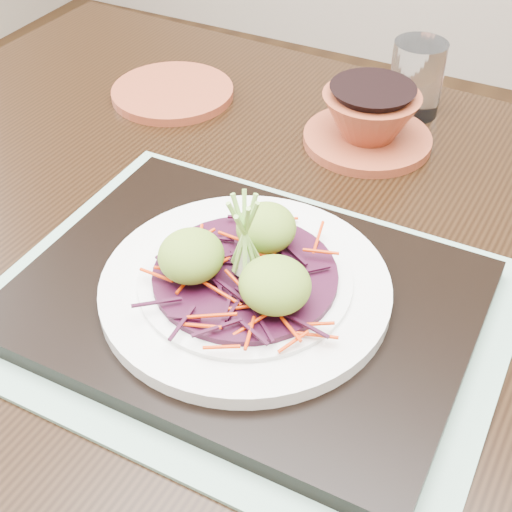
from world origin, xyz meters
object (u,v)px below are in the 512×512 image
at_px(dining_table, 316,347).
at_px(terracotta_side_plate, 173,92).
at_px(water_glass, 416,79).
at_px(white_plate, 245,286).
at_px(serving_tray, 246,300).
at_px(terracotta_bowl_set, 369,122).

bearing_deg(dining_table, terracotta_side_plate, 145.98).
bearing_deg(water_glass, white_plate, -93.08).
distance_m(terracotta_side_plate, water_glass, 0.31).
relative_size(serving_tray, white_plate, 1.54).
distance_m(dining_table, water_glass, 0.36).
bearing_deg(serving_tray, terracotta_bowl_set, 90.41).
relative_size(dining_table, serving_tray, 3.33).
bearing_deg(white_plate, dining_table, 61.90).
relative_size(dining_table, terracotta_bowl_set, 6.98).
distance_m(serving_tray, terracotta_side_plate, 0.40).
relative_size(serving_tray, water_glass, 4.19).
height_order(dining_table, water_glass, water_glass).
bearing_deg(serving_tray, water_glass, 86.94).
bearing_deg(white_plate, terracotta_bowl_set, 90.39).
distance_m(white_plate, terracotta_bowl_set, 0.31).
height_order(dining_table, serving_tray, serving_tray).
distance_m(dining_table, terracotta_bowl_set, 0.27).
relative_size(white_plate, terracotta_side_plate, 1.59).
xyz_separation_m(serving_tray, terracotta_bowl_set, (-0.00, 0.31, 0.02)).
distance_m(dining_table, white_plate, 0.16).
height_order(serving_tray, water_glass, water_glass).
bearing_deg(terracotta_side_plate, dining_table, -36.56).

